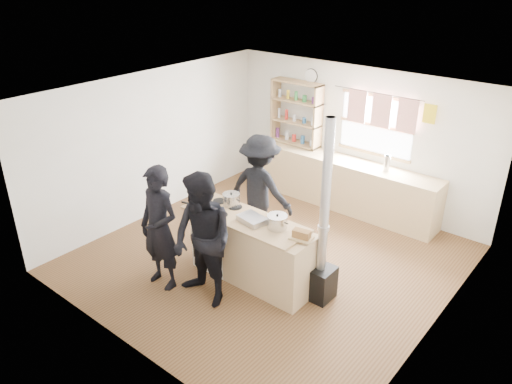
% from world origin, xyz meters
% --- Properties ---
extents(ground, '(5.00, 5.00, 0.01)m').
position_xyz_m(ground, '(0.00, 0.00, -0.01)').
color(ground, brown).
rests_on(ground, ground).
extents(back_counter, '(3.40, 0.55, 0.90)m').
position_xyz_m(back_counter, '(0.00, 2.22, 0.45)').
color(back_counter, tan).
rests_on(back_counter, ground).
extents(shelving_unit, '(1.00, 0.28, 1.20)m').
position_xyz_m(shelving_unit, '(-1.20, 2.34, 1.51)').
color(shelving_unit, tan).
rests_on(shelving_unit, back_counter).
extents(thermos, '(0.10, 0.10, 0.28)m').
position_xyz_m(thermos, '(0.73, 2.22, 1.04)').
color(thermos, silver).
rests_on(thermos, back_counter).
extents(cooking_island, '(1.97, 0.64, 0.93)m').
position_xyz_m(cooking_island, '(0.14, -0.55, 0.47)').
color(cooking_island, silver).
rests_on(cooking_island, ground).
extents(skillet_greens, '(0.40, 0.40, 0.05)m').
position_xyz_m(skillet_greens, '(-0.63, -0.73, 0.96)').
color(skillet_greens, black).
rests_on(skillet_greens, cooking_island).
extents(roast_tray, '(0.41, 0.33, 0.08)m').
position_xyz_m(roast_tray, '(0.16, -0.58, 0.97)').
color(roast_tray, silver).
rests_on(roast_tray, cooking_island).
extents(stockpot_stove, '(0.25, 0.25, 0.20)m').
position_xyz_m(stockpot_stove, '(-0.39, -0.38, 1.02)').
color(stockpot_stove, '#B1B1B3').
rests_on(stockpot_stove, cooking_island).
extents(stockpot_counter, '(0.27, 0.27, 0.20)m').
position_xyz_m(stockpot_counter, '(0.51, -0.49, 1.02)').
color(stockpot_counter, silver).
rests_on(stockpot_counter, cooking_island).
extents(bread_board, '(0.31, 0.25, 0.12)m').
position_xyz_m(bread_board, '(0.92, -0.52, 0.98)').
color(bread_board, tan).
rests_on(bread_board, cooking_island).
extents(flue_heater, '(0.35, 0.35, 2.50)m').
position_xyz_m(flue_heater, '(1.10, -0.31, 0.66)').
color(flue_heater, black).
rests_on(flue_heater, ground).
extents(person_near_left, '(0.65, 0.44, 1.75)m').
position_xyz_m(person_near_left, '(-0.75, -1.41, 0.87)').
color(person_near_left, black).
rests_on(person_near_left, ground).
extents(person_near_right, '(0.94, 0.77, 1.80)m').
position_xyz_m(person_near_right, '(-0.04, -1.31, 0.90)').
color(person_near_right, black).
rests_on(person_near_right, ground).
extents(person_far, '(1.16, 0.71, 1.74)m').
position_xyz_m(person_far, '(-0.50, 0.42, 0.87)').
color(person_far, black).
rests_on(person_far, ground).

